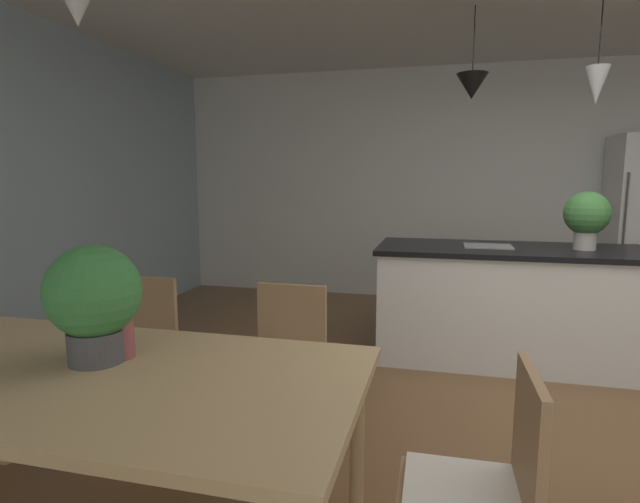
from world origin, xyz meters
name	(u,v)px	position (x,y,z in m)	size (l,w,h in m)	color
ground_plane	(600,447)	(0.00, 0.00, -0.02)	(10.00, 8.40, 0.04)	brown
wall_back_kitchen	(523,186)	(0.00, 3.26, 1.35)	(10.00, 0.12, 2.70)	silver
dining_table	(94,386)	(-2.08, -1.34, 0.68)	(1.96, 1.01, 0.74)	tan
chair_far_left	(135,350)	(-2.52, -0.47, 0.47)	(0.42, 0.42, 0.87)	#A87F56
chair_kitchen_end	(480,494)	(-0.73, -1.34, 0.47)	(0.41, 0.41, 0.87)	#A87F56
chair_far_right	(285,364)	(-1.64, -0.47, 0.47)	(0.40, 0.40, 0.87)	#A87F56
kitchen_island	(520,303)	(-0.27, 1.25, 0.46)	(2.20, 0.89, 0.91)	white
pendant_over_island_main	(472,86)	(-0.69, 1.25, 2.12)	(0.24, 0.24, 0.67)	black
pendant_over_island_aux	(597,85)	(0.16, 1.25, 2.09)	(0.16, 0.16, 0.75)	black
potted_plant_on_island	(587,216)	(0.17, 1.25, 1.15)	(0.32, 0.32, 0.43)	beige
potted_plant_on_table	(94,298)	(-2.13, -1.26, 0.99)	(0.35, 0.35, 0.45)	#4C4C51
vase_on_dining_table	(123,336)	(-2.05, -1.20, 0.83)	(0.08, 0.08, 0.17)	#994C51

